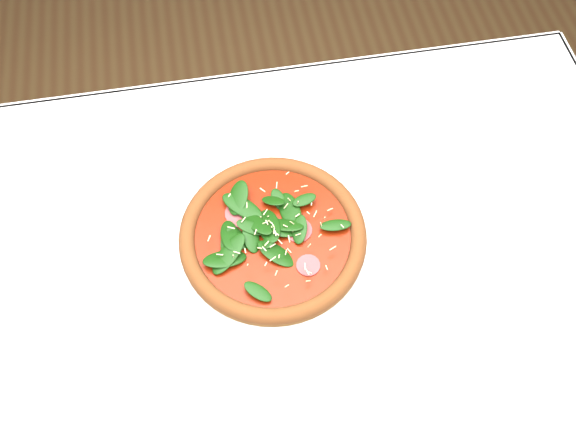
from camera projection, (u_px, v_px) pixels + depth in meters
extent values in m
plane|color=brown|center=(277.00, 410.00, 1.56)|extent=(6.00, 6.00, 0.00)
cube|color=silver|center=(269.00, 289.00, 0.93)|extent=(1.20, 0.80, 0.04)
cylinder|color=#503120|center=(1.00, 256.00, 1.38)|extent=(0.06, 0.06, 0.71)
cylinder|color=#503120|center=(482.00, 183.00, 1.47)|extent=(0.06, 0.06, 0.71)
cube|color=silver|center=(237.00, 116.00, 1.21)|extent=(1.20, 0.01, 0.22)
cylinder|color=silver|center=(273.00, 241.00, 0.94)|extent=(0.32, 0.32, 0.01)
torus|color=silver|center=(273.00, 240.00, 0.94)|extent=(0.32, 0.32, 0.01)
cylinder|color=brown|center=(273.00, 238.00, 0.93)|extent=(0.33, 0.33, 0.01)
torus|color=#A65726|center=(273.00, 235.00, 0.93)|extent=(0.33, 0.33, 0.02)
cylinder|color=maroon|center=(273.00, 235.00, 0.93)|extent=(0.27, 0.27, 0.00)
cylinder|color=#A24046|center=(273.00, 234.00, 0.92)|extent=(0.24, 0.24, 0.00)
ellipsoid|color=#103B0A|center=(273.00, 231.00, 0.92)|extent=(0.26, 0.26, 0.02)
cylinder|color=beige|center=(273.00, 229.00, 0.91)|extent=(0.24, 0.24, 0.00)
cylinder|color=silver|center=(487.00, 297.00, 0.90)|extent=(0.16, 0.16, 0.01)
torus|color=silver|center=(488.00, 296.00, 0.89)|extent=(0.16, 0.16, 0.01)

